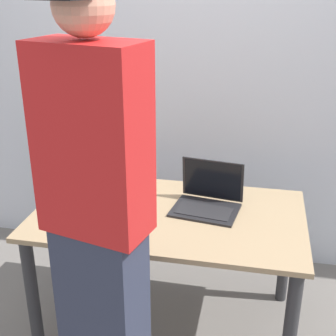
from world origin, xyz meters
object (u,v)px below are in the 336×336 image
coffee_mug (75,226)px  person_figure (98,228)px  beer_bottle_amber (91,173)px  beer_bottle_dark (126,173)px  beer_bottle_brown (121,179)px  laptop (208,198)px

coffee_mug → person_figure: bearing=-54.0°
beer_bottle_amber → beer_bottle_dark: bearing=19.9°
beer_bottle_dark → beer_bottle_brown: bearing=-87.9°
beer_bottle_dark → beer_bottle_brown: 0.11m
beer_bottle_amber → beer_bottle_brown: (0.19, -0.04, -0.00)m
beer_bottle_dark → beer_bottle_brown: beer_bottle_brown is taller
person_figure → coffee_mug: (-0.25, 0.35, -0.22)m
coffee_mug → beer_bottle_dark: bearing=79.7°
person_figure → coffee_mug: size_ratio=17.08×
beer_bottle_dark → coffee_mug: (-0.10, -0.53, -0.06)m
beer_bottle_amber → person_figure: 0.89m
person_figure → beer_bottle_dark: bearing=100.2°
laptop → person_figure: 0.85m
laptop → beer_bottle_brown: (-0.48, 0.02, 0.06)m
beer_bottle_brown → person_figure: (0.15, -0.77, 0.15)m
beer_bottle_dark → person_figure: bearing=-79.8°
laptop → beer_bottle_brown: beer_bottle_brown is taller
beer_bottle_amber → beer_bottle_dark: size_ratio=1.06×
coffee_mug → beer_bottle_amber: bearing=100.8°
laptop → beer_bottle_amber: bearing=175.3°
beer_bottle_brown → coffee_mug: size_ratio=2.77×
beer_bottle_brown → beer_bottle_amber: bearing=168.2°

